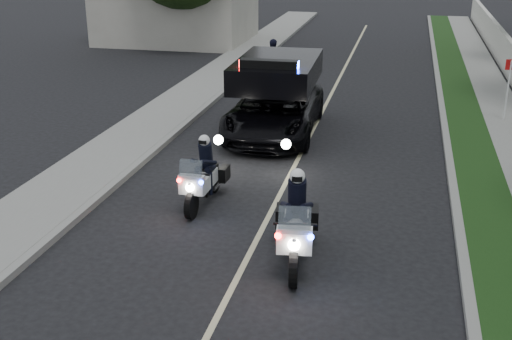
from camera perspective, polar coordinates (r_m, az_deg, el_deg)
The scene contains 13 objects.
ground at distance 11.03m, azimuth -3.34°, elevation -12.67°, with size 120.00×120.00×0.00m, color black.
curb_right at distance 19.79m, azimuth 16.59°, elevation 2.21°, with size 0.20×60.00×0.15m, color gray.
grass_verge at distance 19.85m, azimuth 18.60°, elevation 2.04°, with size 1.20×60.00×0.16m, color #193814.
curb_left at distance 20.88m, azimuth -6.45°, elevation 3.90°, with size 0.20×60.00×0.15m, color gray.
sidewalk_left at distance 21.26m, azimuth -9.26°, elevation 4.08°, with size 2.00×60.00×0.16m, color gray.
lane_marking at distance 19.94m, azimuth 4.76°, elevation 2.95°, with size 0.12×50.00×0.01m, color #BFB78C.
police_moto_left at distance 15.11m, azimuth -4.62°, elevation -3.01°, with size 0.68×1.95×1.66m, color silver, non-canonical shape.
police_moto_right at distance 12.61m, azimuth 3.49°, elevation -8.05°, with size 0.77×2.19×1.86m, color white, non-canonical shape.
police_suv at distance 20.23m, azimuth 1.66°, elevation 3.26°, with size 2.58×5.56×2.70m, color black.
bicycle at distance 26.15m, azimuth 1.50°, elevation 7.29°, with size 0.55×1.56×0.82m, color black.
cyclist at distance 26.15m, azimuth 1.50°, elevation 7.29°, with size 0.64×0.43×1.78m, color black.
sign_post at distance 22.70m, azimuth 21.05°, elevation 3.81°, with size 0.35×0.35×2.22m, color red, non-canonical shape.
tree_left_near at distance 34.77m, azimuth -6.24°, elevation 10.53°, with size 5.85×5.85×9.74m, color #1F3B13, non-canonical shape.
Camera 1 is at (2.70, -8.81, 6.06)m, focal length 45.07 mm.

